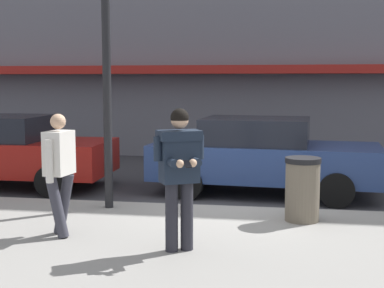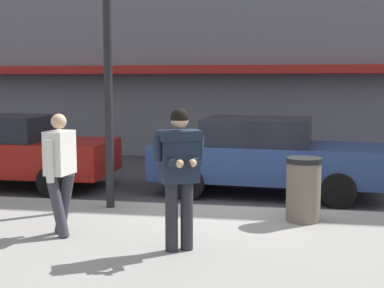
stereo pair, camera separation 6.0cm
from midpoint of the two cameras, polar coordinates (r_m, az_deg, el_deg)
name	(u,v)px [view 1 (the left image)]	position (r m, az deg, el deg)	size (l,w,h in m)	color
ground_plane	(232,211)	(9.51, 4.10, -7.13)	(80.00, 80.00, 0.00)	#333338
sidewalk	(294,265)	(6.72, 10.52, -12.55)	(32.00, 5.30, 0.14)	gray
curb_paint_line	(289,212)	(9.52, 10.18, -7.18)	(28.00, 0.12, 0.01)	silver
parked_sedan_near	(4,151)	(12.17, -19.53, -0.66)	(4.51, 1.95, 1.54)	maroon
parked_sedan_mid	(263,155)	(10.83, 7.38, -1.20)	(4.63, 2.19, 1.54)	navy
man_texting_on_phone	(179,164)	(6.65, -1.61, -2.14)	(0.63, 0.65, 1.81)	#23232B
pedestrian_in_light_coat	(59,167)	(7.56, -14.19, -2.38)	(0.37, 0.60, 1.70)	#33333D
street_lamp_post	(106,28)	(9.05, -9.36, 12.13)	(0.36, 0.36, 4.88)	black
trash_bin	(302,189)	(8.36, 11.50, -4.73)	(0.55, 0.55, 0.98)	#665B4C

